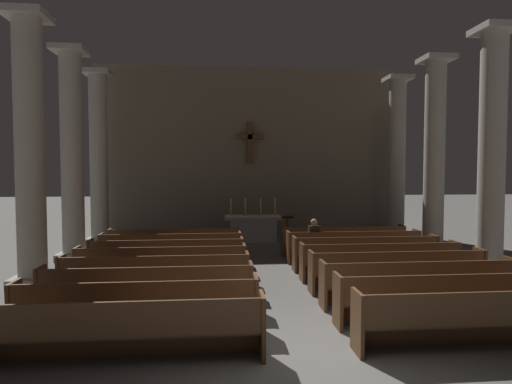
{
  "coord_description": "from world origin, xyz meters",
  "views": [
    {
      "loc": [
        -1.37,
        -6.22,
        2.76
      ],
      "look_at": [
        0.0,
        8.96,
        1.98
      ],
      "focal_mm": 30.27,
      "sensor_mm": 36.0,
      "label": 1
    }
  ],
  "objects_px": {
    "pew_left_row_3": "(148,289)",
    "pew_right_row_6": "(366,253)",
    "pew_left_row_1": "(124,330)",
    "column_left_third": "(72,157)",
    "pew_left_row_4": "(156,276)",
    "column_right_fourth": "(397,160)",
    "pew_right_row_3": "(419,283)",
    "pew_right_row_2": "(447,298)",
    "column_left_second": "(30,153)",
    "lone_worshipper": "(313,239)",
    "pew_left_row_7": "(171,249)",
    "pew_right_row_8": "(343,240)",
    "pew_left_row_8": "(175,243)",
    "candlestick_inner_right": "(261,210)",
    "pew_right_row_5": "(380,261)",
    "pew_right_row_4": "(397,271)",
    "candlestick_outer_left": "(231,210)",
    "pew_right_row_7": "(353,246)",
    "lectern": "(288,232)",
    "pew_left_row_5": "(162,265)",
    "pew_left_row_2": "(138,307)",
    "altar": "(253,228)",
    "pew_left_row_6": "(167,256)",
    "pew_right_row_1": "(483,319)",
    "candlestick_outer_right": "(275,210)",
    "column_left_fourth": "(99,160)",
    "candlestick_inner_left": "(245,210)",
    "column_right_third": "(434,158)"
  },
  "relations": [
    {
      "from": "pew_left_row_8",
      "to": "pew_right_row_5",
      "type": "height_order",
      "value": "same"
    },
    {
      "from": "pew_right_row_6",
      "to": "lectern",
      "type": "distance_m",
      "value": 4.11
    },
    {
      "from": "pew_left_row_7",
      "to": "lectern",
      "type": "relative_size",
      "value": 3.49
    },
    {
      "from": "pew_left_row_7",
      "to": "pew_right_row_3",
      "type": "distance_m",
      "value": 6.86
    },
    {
      "from": "altar",
      "to": "lectern",
      "type": "bearing_deg",
      "value": -46.28
    },
    {
      "from": "pew_right_row_6",
      "to": "altar",
      "type": "relative_size",
      "value": 1.83
    },
    {
      "from": "pew_left_row_8",
      "to": "lectern",
      "type": "height_order",
      "value": "lectern"
    },
    {
      "from": "column_left_second",
      "to": "lone_worshipper",
      "type": "distance_m",
      "value": 7.91
    },
    {
      "from": "pew_left_row_1",
      "to": "pew_left_row_7",
      "type": "xyz_separation_m",
      "value": [
        0.0,
        6.34,
        0.0
      ]
    },
    {
      "from": "pew_left_row_5",
      "to": "candlestick_inner_right",
      "type": "distance_m",
      "value": 6.8
    },
    {
      "from": "pew_left_row_1",
      "to": "column_left_third",
      "type": "distance_m",
      "value": 8.6
    },
    {
      "from": "pew_left_row_3",
      "to": "pew_left_row_4",
      "type": "distance_m",
      "value": 1.06
    },
    {
      "from": "pew_right_row_4",
      "to": "pew_right_row_6",
      "type": "relative_size",
      "value": 1.0
    },
    {
      "from": "pew_left_row_2",
      "to": "pew_right_row_5",
      "type": "bearing_deg",
      "value": 30.43
    },
    {
      "from": "pew_left_row_1",
      "to": "column_right_fourth",
      "type": "distance_m",
      "value": 13.83
    },
    {
      "from": "pew_right_row_7",
      "to": "pew_left_row_5",
      "type": "bearing_deg",
      "value": -158.61
    },
    {
      "from": "pew_right_row_4",
      "to": "column_right_fourth",
      "type": "bearing_deg",
      "value": 67.19
    },
    {
      "from": "pew_right_row_3",
      "to": "candlestick_outer_left",
      "type": "distance_m",
      "value": 8.94
    },
    {
      "from": "pew_right_row_5",
      "to": "candlestick_inner_left",
      "type": "xyz_separation_m",
      "value": [
        -3.0,
        6.06,
        0.75
      ]
    },
    {
      "from": "column_left_fourth",
      "to": "candlestick_outer_right",
      "type": "relative_size",
      "value": 9.63
    },
    {
      "from": "pew_left_row_4",
      "to": "candlestick_inner_right",
      "type": "bearing_deg",
      "value": 67.14
    },
    {
      "from": "pew_left_row_3",
      "to": "column_right_third",
      "type": "bearing_deg",
      "value": 32.61
    },
    {
      "from": "pew_right_row_2",
      "to": "pew_right_row_8",
      "type": "relative_size",
      "value": 1.0
    },
    {
      "from": "pew_left_row_8",
      "to": "pew_left_row_7",
      "type": "bearing_deg",
      "value": -90.0
    },
    {
      "from": "pew_left_row_3",
      "to": "pew_right_row_5",
      "type": "height_order",
      "value": "same"
    },
    {
      "from": "pew_left_row_6",
      "to": "lone_worshipper",
      "type": "relative_size",
      "value": 3.05
    },
    {
      "from": "pew_right_row_3",
      "to": "pew_right_row_2",
      "type": "bearing_deg",
      "value": -90.0
    },
    {
      "from": "pew_left_row_2",
      "to": "pew_right_row_1",
      "type": "distance_m",
      "value": 5.5
    },
    {
      "from": "pew_right_row_6",
      "to": "column_left_fourth",
      "type": "bearing_deg",
      "value": 148.17
    },
    {
      "from": "pew_left_row_6",
      "to": "column_left_third",
      "type": "distance_m",
      "value": 4.69
    },
    {
      "from": "pew_left_row_5",
      "to": "lectern",
      "type": "distance_m",
      "value": 6.2
    },
    {
      "from": "pew_left_row_1",
      "to": "candlestick_outer_right",
      "type": "bearing_deg",
      "value": 70.96
    },
    {
      "from": "column_left_second",
      "to": "pew_left_row_6",
      "type": "bearing_deg",
      "value": 13.28
    },
    {
      "from": "pew_right_row_3",
      "to": "pew_right_row_7",
      "type": "relative_size",
      "value": 1.0
    },
    {
      "from": "pew_right_row_3",
      "to": "column_left_second",
      "type": "distance_m",
      "value": 9.25
    },
    {
      "from": "pew_left_row_1",
      "to": "lone_worshipper",
      "type": "height_order",
      "value": "lone_worshipper"
    },
    {
      "from": "pew_right_row_6",
      "to": "candlestick_inner_right",
      "type": "height_order",
      "value": "candlestick_inner_right"
    },
    {
      "from": "altar",
      "to": "pew_left_row_5",
      "type": "bearing_deg",
      "value": -114.02
    },
    {
      "from": "pew_left_row_6",
      "to": "column_left_fourth",
      "type": "height_order",
      "value": "column_left_fourth"
    },
    {
      "from": "pew_left_row_4",
      "to": "column_left_second",
      "type": "distance_m",
      "value": 4.33
    },
    {
      "from": "candlestick_outer_left",
      "to": "pew_right_row_7",
      "type": "bearing_deg",
      "value": -48.02
    },
    {
      "from": "pew_left_row_8",
      "to": "candlestick_inner_right",
      "type": "height_order",
      "value": "candlestick_inner_right"
    },
    {
      "from": "pew_left_row_1",
      "to": "candlestick_inner_right",
      "type": "distance_m",
      "value": 10.74
    },
    {
      "from": "column_left_third",
      "to": "lone_worshipper",
      "type": "xyz_separation_m",
      "value": [
        7.29,
        -1.18,
        -2.46
      ]
    },
    {
      "from": "pew_left_row_5",
      "to": "pew_left_row_8",
      "type": "relative_size",
      "value": 1.0
    },
    {
      "from": "lone_worshipper",
      "to": "column_left_second",
      "type": "bearing_deg",
      "value": -165.91
    },
    {
      "from": "pew_left_row_4",
      "to": "lectern",
      "type": "height_order",
      "value": "lectern"
    },
    {
      "from": "pew_right_row_7",
      "to": "column_left_second",
      "type": "bearing_deg",
      "value": -168.11
    },
    {
      "from": "pew_left_row_3",
      "to": "pew_right_row_6",
      "type": "xyz_separation_m",
      "value": [
        5.4,
        3.17,
        0.0
      ]
    },
    {
      "from": "pew_right_row_2",
      "to": "pew_left_row_7",
      "type": "bearing_deg",
      "value": 135.61
    }
  ]
}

